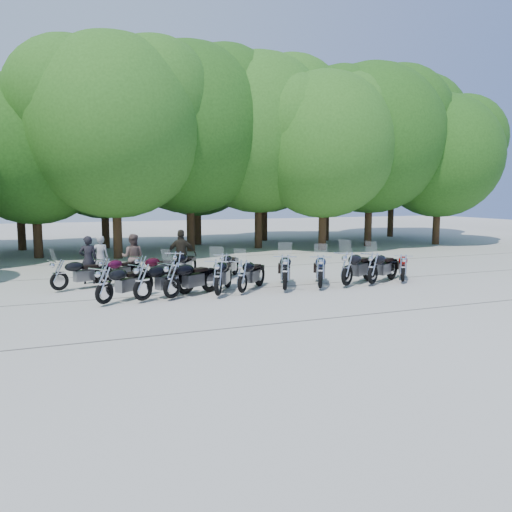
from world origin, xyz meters
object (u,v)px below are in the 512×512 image
object	(u,v)px
rider_1	(133,257)
motorcycle_4	(242,275)
motorcycle_5	(285,271)
motorcycle_11	(105,271)
motorcycle_2	(172,279)
rider_2	(182,255)
motorcycle_1	(143,281)
motorcycle_7	(347,268)
motorcycle_9	(403,267)
motorcycle_10	(59,274)
motorcycle_12	(141,269)
rider_0	(88,260)
motorcycle_14	(224,266)
motorcycle_3	(218,276)
rider_3	(100,258)
motorcycle_0	(104,284)
motorcycle_13	(177,265)
motorcycle_6	(320,270)
motorcycle_8	(373,267)

from	to	relation	value
rider_1	motorcycle_4	bearing A→B (deg)	144.56
rider_1	motorcycle_5	bearing A→B (deg)	155.01
rider_1	motorcycle_11	bearing A→B (deg)	68.60
motorcycle_2	motorcycle_5	distance (m)	3.67
motorcycle_5	rider_2	size ratio (longest dim) A/B	1.32
motorcycle_1	motorcycle_5	xyz separation A→B (m)	(4.53, -0.05, 0.04)
motorcycle_7	rider_2	bearing A→B (deg)	20.43
motorcycle_1	motorcycle_9	world-z (taller)	motorcycle_1
motorcycle_10	motorcycle_12	world-z (taller)	motorcycle_10
motorcycle_2	rider_0	xyz separation A→B (m)	(-2.20, 3.86, 0.20)
motorcycle_11	motorcycle_14	bearing A→B (deg)	-132.75
motorcycle_3	motorcycle_9	size ratio (longest dim) A/B	1.15
rider_3	motorcycle_2	bearing A→B (deg)	108.38
motorcycle_1	motorcycle_10	distance (m)	3.44
motorcycle_0	motorcycle_4	world-z (taller)	motorcycle_0
motorcycle_13	rider_1	bearing A→B (deg)	-10.55
motorcycle_12	motorcycle_13	world-z (taller)	motorcycle_13
motorcycle_6	motorcycle_12	distance (m)	6.13
motorcycle_0	motorcycle_9	xyz separation A→B (m)	(10.20, -0.02, -0.05)
motorcycle_6	rider_1	distance (m)	6.95
motorcycle_12	rider_2	distance (m)	1.84
motorcycle_2	motorcycle_13	bearing A→B (deg)	-46.50
motorcycle_13	motorcycle_8	bearing A→B (deg)	-172.89
motorcycle_7	motorcycle_3	bearing A→B (deg)	57.54
motorcycle_10	motorcycle_13	distance (m)	3.91
motorcycle_13	motorcycle_0	bearing A→B (deg)	78.97
motorcycle_0	motorcycle_2	bearing A→B (deg)	-126.67
motorcycle_11	motorcycle_1	bearing A→B (deg)	156.27
motorcycle_0	motorcycle_8	size ratio (longest dim) A/B	0.97
motorcycle_4	motorcycle_8	distance (m)	4.72
motorcycle_13	motorcycle_4	bearing A→B (deg)	151.18
motorcycle_5	motorcycle_11	bearing A→B (deg)	-2.36
rider_2	motorcycle_12	bearing A→B (deg)	48.22
motorcycle_12	rider_2	size ratio (longest dim) A/B	1.14
motorcycle_9	motorcycle_14	distance (m)	6.43
rider_3	motorcycle_4	bearing A→B (deg)	129.00
motorcycle_1	motorcycle_14	world-z (taller)	motorcycle_1
motorcycle_10	motorcycle_3	bearing A→B (deg)	-143.43
rider_2	rider_3	distance (m)	3.02
motorcycle_0	motorcycle_13	world-z (taller)	motorcycle_13
motorcycle_3	rider_3	xyz separation A→B (m)	(-3.14, 4.72, 0.15)
rider_3	motorcycle_6	bearing A→B (deg)	142.19
motorcycle_12	motorcycle_10	bearing A→B (deg)	60.44
motorcycle_5	rider_2	xyz separation A→B (m)	(-2.59, 3.59, 0.24)
motorcycle_8	motorcycle_12	size ratio (longest dim) A/B	1.10
motorcycle_3	motorcycle_5	xyz separation A→B (m)	(2.27, 0.07, 0.02)
motorcycle_11	rider_3	size ratio (longest dim) A/B	1.24
motorcycle_11	motorcycle_10	bearing A→B (deg)	57.27
motorcycle_2	motorcycle_14	size ratio (longest dim) A/B	1.14
motorcycle_4	motorcycle_10	bearing A→B (deg)	16.48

